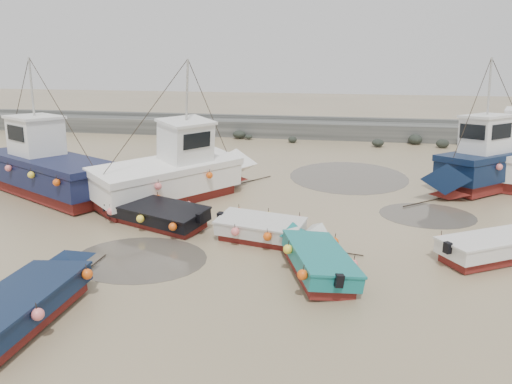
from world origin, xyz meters
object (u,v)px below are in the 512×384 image
(cabin_boat_0, at_px, (42,167))
(dinghy_3, at_px, (504,243))
(dinghy_2, at_px, (314,255))
(cabin_boat_2, at_px, (488,162))
(person, at_px, (202,182))
(dinghy_1, at_px, (27,299))
(cabin_boat_1, at_px, (178,171))
(dinghy_4, at_px, (151,210))
(dinghy_5, at_px, (270,227))

(cabin_boat_0, bearing_deg, dinghy_3, -74.39)
(dinghy_2, bearing_deg, cabin_boat_2, 35.17)
(cabin_boat_2, relative_size, person, 4.73)
(dinghy_2, height_order, cabin_boat_2, cabin_boat_2)
(dinghy_1, relative_size, cabin_boat_2, 0.85)
(dinghy_1, relative_size, cabin_boat_0, 0.65)
(cabin_boat_0, height_order, cabin_boat_1, same)
(cabin_boat_2, bearing_deg, dinghy_4, 76.76)
(dinghy_1, xyz_separation_m, dinghy_2, (7.03, 4.03, 0.01))
(dinghy_1, relative_size, cabin_boat_1, 0.77)
(dinghy_5, height_order, person, dinghy_5)
(dinghy_3, height_order, cabin_boat_1, cabin_boat_1)
(dinghy_3, bearing_deg, dinghy_2, -101.87)
(dinghy_5, xyz_separation_m, cabin_boat_0, (-11.41, 4.22, 0.75))
(dinghy_2, relative_size, cabin_boat_0, 0.55)
(dinghy_5, relative_size, cabin_boat_0, 0.52)
(dinghy_3, relative_size, cabin_boat_1, 0.64)
(dinghy_3, height_order, cabin_boat_2, cabin_boat_2)
(cabin_boat_1, xyz_separation_m, cabin_boat_2, (14.18, 4.12, 0.02))
(dinghy_4, bearing_deg, cabin_boat_0, 87.34)
(dinghy_1, distance_m, dinghy_2, 8.11)
(dinghy_4, relative_size, cabin_boat_0, 0.61)
(cabin_boat_0, xyz_separation_m, cabin_boat_1, (6.54, 0.24, 0.03))
(dinghy_5, height_order, cabin_boat_1, cabin_boat_1)
(dinghy_2, bearing_deg, dinghy_5, 108.64)
(cabin_boat_0, bearing_deg, dinghy_2, -87.54)
(cabin_boat_0, bearing_deg, dinghy_4, -86.83)
(dinghy_2, height_order, person, dinghy_2)
(dinghy_3, bearing_deg, dinghy_4, -126.14)
(dinghy_3, relative_size, dinghy_5, 1.05)
(cabin_boat_0, distance_m, person, 7.59)
(dinghy_5, bearing_deg, dinghy_4, -90.14)
(cabin_boat_1, relative_size, person, 5.20)
(cabin_boat_1, height_order, person, cabin_boat_1)
(dinghy_2, bearing_deg, person, 104.13)
(dinghy_3, relative_size, person, 3.34)
(person, bearing_deg, dinghy_1, 82.18)
(dinghy_4, xyz_separation_m, cabin_boat_1, (0.02, 3.31, 0.81))
(dinghy_2, height_order, cabin_boat_0, cabin_boat_0)
(dinghy_2, xyz_separation_m, dinghy_4, (-6.56, 3.29, -0.01))
(dinghy_2, relative_size, person, 3.40)
(dinghy_3, bearing_deg, cabin_boat_1, -140.38)
(dinghy_2, distance_m, cabin_boat_1, 9.32)
(dinghy_3, height_order, dinghy_4, same)
(dinghy_1, height_order, dinghy_3, same)
(dinghy_3, distance_m, dinghy_4, 12.66)
(dinghy_3, xyz_separation_m, cabin_boat_0, (-19.12, 4.33, 0.77))
(dinghy_4, relative_size, person, 3.76)
(dinghy_2, xyz_separation_m, person, (-6.35, 9.61, -0.55))
(dinghy_2, bearing_deg, dinghy_1, -169.49)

